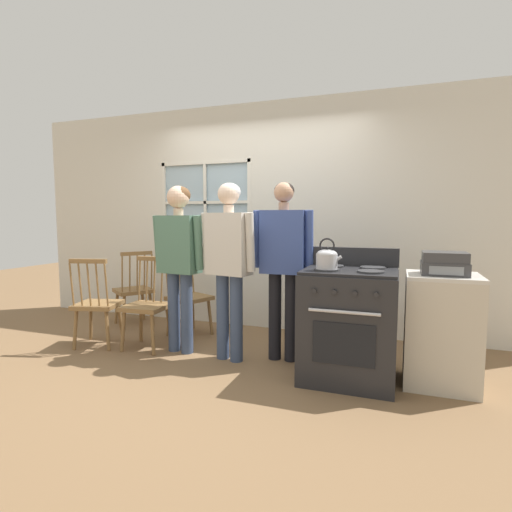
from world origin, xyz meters
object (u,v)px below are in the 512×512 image
chair_center_cluster (134,291)px  person_teen_center (229,254)px  potted_plant (195,236)px  person_adult_right (283,255)px  chair_near_wall (97,305)px  stereo (444,264)px  person_elderly_left (179,251)px  chair_by_window (188,298)px  chair_near_stove (147,306)px  kettle (327,258)px  stove (349,323)px  side_counter (441,330)px

chair_center_cluster → person_teen_center: 1.86m
potted_plant → person_adult_right: bearing=-33.5°
chair_near_wall → stereo: (3.29, 0.12, 0.55)m
person_elderly_left → stereo: (2.38, -0.02, -0.03)m
chair_by_window → person_adult_right: bearing=-84.7°
stereo → chair_near_stove: bearing=179.7°
stereo → kettle: bearing=-164.6°
chair_near_wall → stove: size_ratio=0.86×
person_adult_right → chair_near_stove: bearing=-176.6°
chair_center_cluster → person_adult_right: size_ratio=0.56×
side_counter → person_adult_right: bearing=174.9°
chair_near_wall → person_adult_right: (1.95, 0.26, 0.57)m
person_elderly_left → stove: 1.76m
chair_near_stove → stereo: bearing=-3.0°
person_elderly_left → kettle: (1.50, -0.26, 0.01)m
chair_near_wall → person_teen_center: bearing=168.5°
stereo → chair_near_wall: bearing=-178.0°
chair_near_wall → person_elderly_left: (0.92, 0.13, 0.59)m
chair_center_cluster → kettle: (2.56, -0.94, 0.59)m
stove → potted_plant: bearing=149.9°
person_elderly_left → person_adult_right: 1.04m
chair_near_stove → stereo: stereo is taller
chair_by_window → stereo: (2.59, -0.55, 0.55)m
chair_near_wall → kettle: kettle is taller
chair_near_stove → person_adult_right: 1.53m
potted_plant → person_elderly_left: bearing=-69.8°
chair_by_window → stereo: bearing=-78.5°
person_teen_center → person_adult_right: size_ratio=1.00×
person_adult_right → kettle: person_adult_right is taller
person_teen_center → stove: 1.24m
chair_center_cluster → person_elderly_left: 1.39m
chair_center_cluster → person_teen_center: bearing=101.7°
chair_near_wall → potted_plant: 1.47m
stove → kettle: kettle is taller
chair_near_stove → chair_by_window: bearing=68.9°
chair_by_window → person_teen_center: (0.76, -0.57, 0.58)m
stove → person_elderly_left: bearing=175.7°
person_teen_center → chair_near_stove: bearing=-171.8°
chair_center_cluster → stove: stove is taller
chair_by_window → kettle: bearing=-91.4°
person_teen_center → person_adult_right: 0.51m
person_elderly_left → side_counter: (2.38, 0.01, -0.57)m
chair_by_window → person_teen_center: bearing=-103.6°
person_teen_center → chair_by_window: bearing=153.5°
potted_plant → stereo: bearing=-21.4°
chair_near_stove → stove: bearing=-6.2°
person_teen_center → potted_plant: size_ratio=4.66×
person_elderly_left → stove: bearing=2.1°
side_counter → chair_by_window: bearing=168.5°
chair_by_window → kettle: 1.97m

